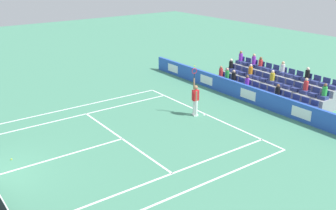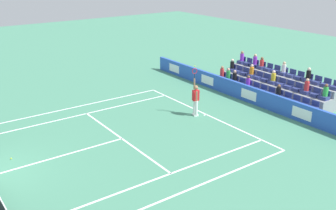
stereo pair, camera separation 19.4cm
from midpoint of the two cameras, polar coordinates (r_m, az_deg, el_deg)
line_baseline at (r=22.16m, az=5.38°, el=-1.38°), size 10.97×0.10×0.01m
line_service at (r=19.23m, az=-7.05°, el=-4.96°), size 8.23×0.10×0.01m
line_centre_service at (r=18.09m, az=-15.97°, el=-7.37°), size 0.10×6.40×0.01m
line_singles_sideline_left at (r=22.48m, az=-13.24°, el=-1.52°), size 0.10×11.89×0.01m
line_singles_sideline_right at (r=15.92m, az=-1.07°, el=-10.55°), size 0.10×11.89×0.01m
line_doubles_sideline_left at (r=23.68m, az=-14.57°, el=-0.51°), size 0.10×11.89×0.01m
line_doubles_sideline_right at (r=14.99m, az=2.03°, el=-12.72°), size 0.10×11.89×0.01m
line_centre_mark at (r=22.10m, az=5.19°, el=-1.43°), size 0.10×0.20×0.01m
sponsor_barrier at (r=24.33m, az=11.65°, el=1.57°), size 19.25×0.22×1.03m
tennis_player at (r=21.65m, az=3.79°, el=0.93°), size 0.51×0.41×2.85m
stadium_stand at (r=26.02m, az=15.06°, el=2.63°), size 8.06×2.85×2.19m
loose_tennis_ball at (r=18.53m, az=-22.37°, el=-7.40°), size 0.07×0.07×0.07m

